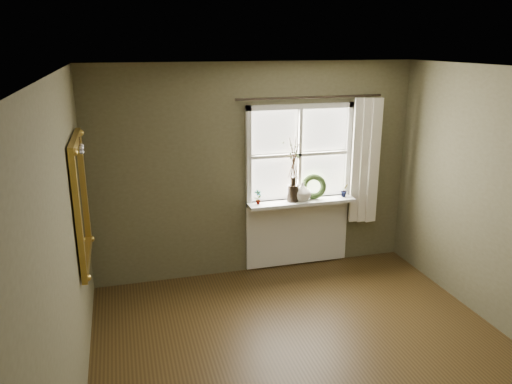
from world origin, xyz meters
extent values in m
plane|color=#3B2912|center=(0.00, 0.00, 0.00)|extent=(4.50, 4.50, 0.00)
plane|color=silver|center=(0.00, 0.00, 2.60)|extent=(4.50, 4.50, 0.00)
cube|color=brown|center=(0.00, 2.30, 1.30)|extent=(4.00, 0.10, 2.60)
cube|color=brown|center=(-2.05, 0.00, 1.30)|extent=(0.10, 4.50, 2.60)
cube|color=silver|center=(0.55, 2.22, 0.89)|extent=(1.36, 0.06, 0.06)
cube|color=silver|center=(0.55, 2.22, 2.07)|extent=(1.36, 0.06, 0.06)
cube|color=silver|center=(-0.10, 2.22, 1.48)|extent=(0.06, 0.06, 1.24)
cube|color=silver|center=(1.20, 2.22, 1.48)|extent=(0.06, 0.06, 1.24)
cube|color=silver|center=(0.55, 2.22, 1.48)|extent=(1.24, 0.05, 0.04)
cube|color=silver|center=(0.55, 2.22, 1.48)|extent=(0.04, 0.05, 1.12)
cube|color=white|center=(0.23, 2.25, 1.77)|extent=(0.59, 0.01, 0.53)
cube|color=white|center=(0.88, 2.25, 1.77)|extent=(0.59, 0.01, 0.53)
cube|color=white|center=(0.23, 2.25, 1.19)|extent=(0.59, 0.01, 0.53)
cube|color=white|center=(0.88, 2.25, 1.19)|extent=(0.59, 0.01, 0.53)
cube|color=silver|center=(0.55, 2.12, 0.90)|extent=(1.36, 0.26, 0.04)
cube|color=silver|center=(0.55, 2.23, 0.46)|extent=(1.36, 0.04, 0.88)
cylinder|color=black|center=(0.44, 2.12, 1.02)|extent=(0.16, 0.16, 0.21)
imported|color=silver|center=(0.56, 2.12, 1.04)|extent=(0.25, 0.25, 0.23)
torus|color=#344C22|center=(0.73, 2.16, 1.04)|extent=(0.34, 0.22, 0.33)
imported|color=#344C22|center=(-0.01, 2.12, 1.01)|extent=(0.11, 0.09, 0.18)
imported|color=#344C22|center=(1.13, 2.12, 1.01)|extent=(0.11, 0.10, 0.17)
cube|color=#EEE6CF|center=(1.39, 2.13, 1.37)|extent=(0.36, 0.12, 1.59)
cylinder|color=black|center=(0.65, 2.17, 2.18)|extent=(1.84, 0.03, 0.03)
cube|color=white|center=(-1.97, 1.26, 1.39)|extent=(0.02, 0.84, 1.04)
cube|color=#AC8633|center=(-1.96, 1.26, 1.96)|extent=(0.05, 1.02, 0.09)
cube|color=#AC8633|center=(-1.96, 1.26, 0.83)|extent=(0.05, 1.02, 0.09)
cube|color=#AC8633|center=(-1.96, 0.79, 1.39)|extent=(0.05, 0.09, 1.04)
cube|color=#AC8633|center=(-1.96, 1.72, 1.39)|extent=(0.05, 0.09, 1.04)
sphere|color=silver|center=(-1.91, 1.23, 1.90)|extent=(0.04, 0.04, 0.04)
sphere|color=silver|center=(-1.91, 1.26, 1.86)|extent=(0.04, 0.04, 0.04)
sphere|color=silver|center=(-1.91, 1.29, 1.91)|extent=(0.04, 0.04, 0.04)
camera|label=1|loc=(-1.57, -3.42, 2.82)|focal=35.00mm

